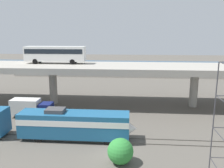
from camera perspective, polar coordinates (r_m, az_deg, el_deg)
ground_plane at (r=28.42m, az=0.57°, el=-16.87°), size 260.00×260.00×0.00m
rail_strip_near at (r=31.27m, az=1.01°, el=-13.89°), size 110.00×0.12×0.12m
rail_strip_far at (r=32.62m, az=1.19°, el=-12.74°), size 110.00×0.12×0.12m
train_locomotive at (r=31.73m, az=-7.77°, el=-9.40°), size 15.32×3.04×4.18m
highway_overpass at (r=45.33m, az=2.41°, el=3.58°), size 96.00×10.94×7.79m
transit_bus_on_overpass at (r=48.90m, az=-13.45°, el=7.20°), size 12.00×2.68×3.40m
service_truck_west at (r=42.03m, az=-18.87°, el=-5.33°), size 6.80×2.46×3.04m
pier_parking_lot at (r=80.87m, az=3.38°, el=2.82°), size 72.66×12.59×1.44m
parked_car_0 at (r=78.15m, az=8.44°, el=3.49°), size 4.37×1.95×1.50m
parked_car_1 at (r=79.86m, az=18.60°, el=3.17°), size 4.55×1.86×1.50m
parked_car_2 at (r=88.78m, az=-15.61°, el=4.20°), size 4.00×1.88×1.50m
parked_car_3 at (r=83.38m, az=17.31°, el=3.61°), size 4.47×1.83×1.50m
parked_car_4 at (r=85.27m, az=21.08°, el=3.53°), size 4.13×1.85×1.50m
parked_car_5 at (r=80.21m, az=13.60°, el=3.50°), size 4.01×1.91×1.50m
parked_car_6 at (r=82.28m, az=2.54°, el=4.04°), size 4.19×1.88×1.50m
harbor_water at (r=103.73m, az=3.68°, el=4.48°), size 140.00×36.00×0.01m
shrub_right at (r=26.43m, az=2.03°, el=-15.80°), size 2.81×2.81×2.81m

